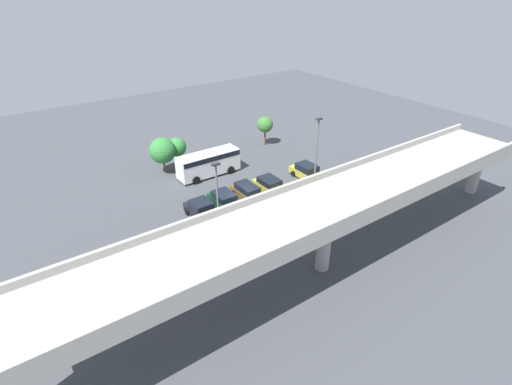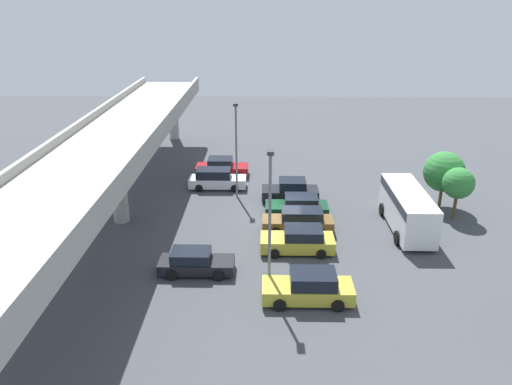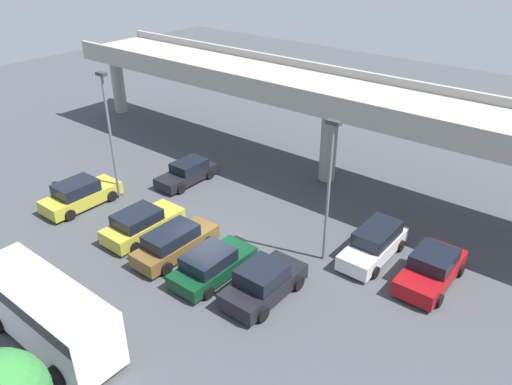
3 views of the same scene
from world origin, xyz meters
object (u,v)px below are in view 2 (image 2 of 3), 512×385
(parked_car_3, at_px, (299,221))
(parked_car_7, at_px, (222,168))
(parked_car_2, at_px, (299,240))
(parked_car_4, at_px, (298,206))
(lamp_post_near_aisle, at_px, (270,212))
(parked_car_6, at_px, (216,179))
(lamp_post_mid_lot, at_px, (236,143))
(parked_car_5, at_px, (291,191))
(parked_car_0, at_px, (309,288))
(tree_front_right, at_px, (444,172))
(shuttle_bus, at_px, (408,207))
(tree_front_centre, at_px, (458,183))
(parked_car_1, at_px, (195,262))

(parked_car_3, distance_m, parked_car_7, 13.03)
(parked_car_2, distance_m, parked_car_4, 5.65)
(parked_car_7, bearing_deg, lamp_post_near_aisle, -77.46)
(parked_car_6, bearing_deg, lamp_post_mid_lot, -46.27)
(parked_car_2, distance_m, parked_car_5, 8.55)
(parked_car_0, height_order, tree_front_right, tree_front_right)
(shuttle_bus, distance_m, tree_front_centre, 4.63)
(parked_car_7, xyz_separation_m, lamp_post_near_aisle, (-18.88, -4.20, 4.00))
(parked_car_3, xyz_separation_m, tree_front_centre, (2.51, -11.57, 1.92))
(parked_car_4, xyz_separation_m, shuttle_bus, (-2.28, -7.41, 0.98))
(parked_car_0, xyz_separation_m, shuttle_bus, (8.96, -7.48, 0.90))
(parked_car_3, height_order, parked_car_7, parked_car_7)
(parked_car_6, bearing_deg, parked_car_0, -68.70)
(parked_car_4, relative_size, lamp_post_mid_lot, 0.60)
(shuttle_bus, xyz_separation_m, lamp_post_near_aisle, (-7.98, 9.61, 3.07))
(parked_car_1, xyz_separation_m, parked_car_2, (2.81, -6.27, 0.07))
(parked_car_0, relative_size, parked_car_4, 1.05)
(parked_car_4, height_order, tree_front_centre, tree_front_centre)
(parked_car_5, height_order, lamp_post_mid_lot, lamp_post_mid_lot)
(parked_car_7, relative_size, lamp_post_near_aisle, 0.57)
(parked_car_6, xyz_separation_m, lamp_post_near_aisle, (-15.73, -4.39, 3.95))
(shuttle_bus, bearing_deg, parked_car_6, 61.04)
(parked_car_3, xyz_separation_m, shuttle_bus, (0.50, -7.51, 0.90))
(lamp_post_near_aisle, distance_m, tree_front_right, 18.00)
(parked_car_5, bearing_deg, parked_car_1, 61.59)
(shuttle_bus, height_order, lamp_post_mid_lot, lamp_post_mid_lot)
(lamp_post_near_aisle, relative_size, tree_front_right, 1.84)
(parked_car_0, bearing_deg, lamp_post_mid_lot, -72.48)
(parked_car_5, xyz_separation_m, tree_front_centre, (-3.18, -11.87, 1.92))
(parked_car_3, height_order, tree_front_right, tree_front_right)
(parked_car_1, bearing_deg, shuttle_bus, 23.84)
(parked_car_6, distance_m, lamp_post_near_aisle, 16.80)
(parked_car_5, relative_size, lamp_post_mid_lot, 0.58)
(parked_car_1, height_order, parked_car_7, parked_car_7)
(parked_car_7, relative_size, shuttle_bus, 0.62)
(parked_car_5, distance_m, shuttle_bus, 9.43)
(parked_car_0, relative_size, parked_car_6, 1.01)
(parked_car_0, distance_m, lamp_post_mid_lot, 15.93)
(parked_car_0, bearing_deg, parked_car_7, -72.33)
(lamp_post_near_aisle, bearing_deg, parked_car_5, -7.74)
(parked_car_3, height_order, tree_front_centre, tree_front_centre)
(shuttle_bus, bearing_deg, lamp_post_mid_lot, 64.42)
(parked_car_1, height_order, parked_car_6, parked_car_6)
(lamp_post_near_aisle, bearing_deg, shuttle_bus, -50.30)
(lamp_post_mid_lot, bearing_deg, parked_car_2, -154.10)
(parked_car_2, height_order, lamp_post_mid_lot, lamp_post_mid_lot)
(parked_car_2, xyz_separation_m, lamp_post_near_aisle, (-4.62, 1.92, 4.00))
(parked_car_7, bearing_deg, parked_car_2, -66.78)
(parked_car_3, xyz_separation_m, lamp_post_near_aisle, (-7.47, 2.10, 3.97))
(parked_car_2, relative_size, parked_car_5, 1.05)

